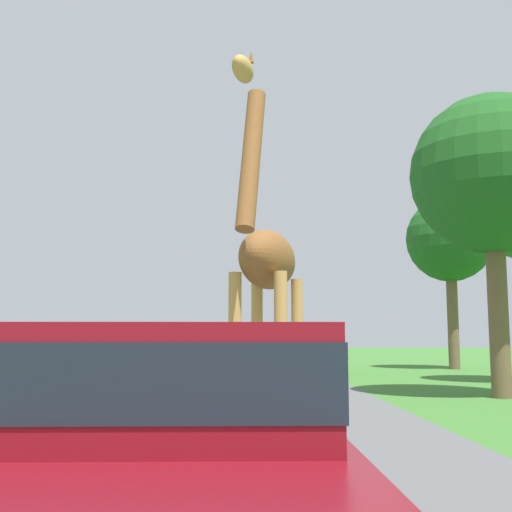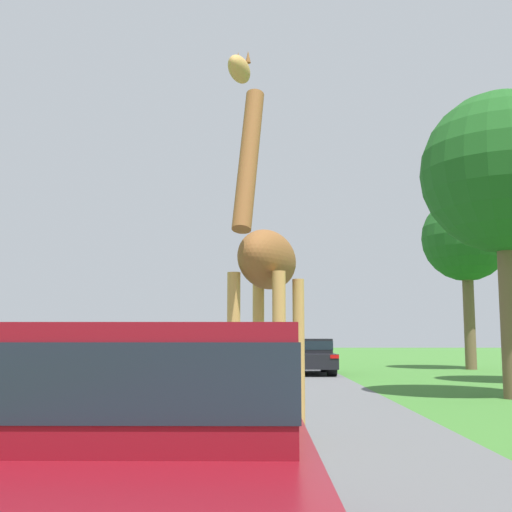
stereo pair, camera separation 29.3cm
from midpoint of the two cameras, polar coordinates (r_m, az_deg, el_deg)
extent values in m
cube|color=#5B5B5E|center=(29.46, -1.13, -9.96)|extent=(7.94, 120.00, 0.00)
cylinder|color=tan|center=(8.35, 3.10, -9.29)|extent=(0.17, 0.17, 2.32)
cylinder|color=#2D2319|center=(8.46, 3.15, -16.79)|extent=(0.23, 0.23, 0.10)
cylinder|color=tan|center=(8.50, -1.01, -9.26)|extent=(0.17, 0.17, 2.32)
cylinder|color=#2D2319|center=(8.61, -1.03, -16.63)|extent=(0.23, 0.23, 0.10)
cylinder|color=tan|center=(9.57, 4.71, -8.99)|extent=(0.17, 0.17, 2.32)
cylinder|color=#2D2319|center=(9.67, 4.78, -15.56)|extent=(0.23, 0.23, 0.10)
cylinder|color=tan|center=(9.70, 1.09, -8.99)|extent=(0.17, 0.17, 2.32)
cylinder|color=#2D2319|center=(9.80, 1.11, -15.47)|extent=(0.23, 0.23, 0.10)
ellipsoid|color=brown|center=(9.08, 1.98, -0.35)|extent=(1.16, 1.91, 0.83)
cylinder|color=brown|center=(8.38, 0.36, 8.67)|extent=(0.46, 0.90, 2.04)
ellipsoid|color=tan|center=(8.33, -0.45, 16.26)|extent=(0.38, 0.60, 0.30)
cylinder|color=tan|center=(9.85, 3.15, -4.59)|extent=(0.06, 0.06, 1.27)
cone|color=brown|center=(8.55, 0.32, 17.29)|extent=(0.07, 0.07, 0.16)
cone|color=brown|center=(8.59, -0.57, 17.19)|extent=(0.07, 0.07, 0.16)
cube|color=maroon|center=(3.98, -7.97, -19.39)|extent=(1.91, 4.72, 0.65)
cube|color=maroon|center=(3.89, -7.82, -10.46)|extent=(1.72, 2.13, 0.59)
cube|color=#19232D|center=(3.89, -7.81, -10.03)|extent=(1.74, 2.15, 0.35)
cylinder|color=black|center=(5.54, -14.01, -18.59)|extent=(0.38, 0.71, 0.71)
cylinder|color=black|center=(5.39, 2.91, -19.13)|extent=(0.38, 0.71, 0.71)
cube|color=black|center=(25.41, 5.19, -9.18)|extent=(1.74, 4.17, 0.54)
cube|color=black|center=(25.39, 5.18, -7.95)|extent=(1.57, 1.88, 0.55)
cube|color=#19232D|center=(25.39, 5.17, -7.89)|extent=(1.59, 1.90, 0.33)
cube|color=red|center=(23.26, 3.83, -8.91)|extent=(0.31, 0.03, 0.13)
cube|color=red|center=(23.38, 7.37, -8.86)|extent=(0.31, 0.03, 0.13)
cylinder|color=black|center=(26.62, 3.46, -9.59)|extent=(0.35, 0.62, 0.62)
cylinder|color=black|center=(26.72, 6.49, -9.54)|extent=(0.35, 0.62, 0.62)
cylinder|color=black|center=(24.12, 3.76, -9.85)|extent=(0.35, 0.62, 0.62)
cylinder|color=black|center=(24.24, 7.10, -9.79)|extent=(0.35, 0.62, 0.62)
cube|color=#144C28|center=(12.78, -8.32, -11.04)|extent=(1.71, 3.95, 0.64)
cube|color=#144C28|center=(12.75, -8.28, -8.61)|extent=(1.54, 1.78, 0.44)
cube|color=#19232D|center=(12.75, -8.28, -8.51)|extent=(1.56, 1.80, 0.27)
cube|color=red|center=(10.96, -13.61, -10.40)|extent=(0.31, 0.03, 0.15)
cube|color=red|center=(10.71, -6.18, -10.64)|extent=(0.31, 0.03, 0.15)
cylinder|color=black|center=(14.08, -10.40, -11.75)|extent=(0.34, 0.62, 0.62)
cylinder|color=black|center=(13.89, -4.72, -11.90)|extent=(0.34, 0.62, 0.62)
cylinder|color=black|center=(11.77, -12.63, -12.64)|extent=(0.34, 0.62, 0.62)
cylinder|color=black|center=(11.54, -5.83, -12.88)|extent=(0.34, 0.62, 0.62)
cylinder|color=brown|center=(30.10, 18.67, -4.52)|extent=(0.49, 0.49, 5.27)
sphere|color=#1E561E|center=(30.39, 18.43, 1.56)|extent=(3.91, 3.91, 3.91)
cylinder|color=brown|center=(16.62, 22.06, -3.26)|extent=(0.47, 0.47, 4.88)
sphere|color=#1E561E|center=(17.07, 21.59, 6.97)|extent=(4.00, 4.00, 4.00)
camera|label=1|loc=(0.15, -89.08, -0.11)|focal=45.00mm
camera|label=2|loc=(0.15, 90.92, 0.11)|focal=45.00mm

